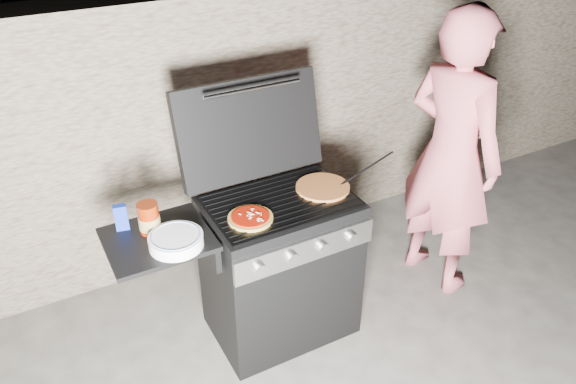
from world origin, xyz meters
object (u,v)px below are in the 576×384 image
gas_grill (241,281)px  pizza_topped (250,217)px  person (451,155)px  sauce_jar (149,218)px

gas_grill → pizza_topped: bearing=-66.8°
gas_grill → person: (1.40, -0.05, 0.46)m
pizza_topped → gas_grill: bearing=113.2°
sauce_jar → person: size_ratio=0.09×
person → sauce_jar: bearing=76.8°
gas_grill → sauce_jar: (-0.43, 0.07, 0.53)m
person → gas_grill: bearing=78.4°
sauce_jar → person: bearing=-3.5°
gas_grill → person: 1.48m
gas_grill → pizza_topped: size_ratio=5.81×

